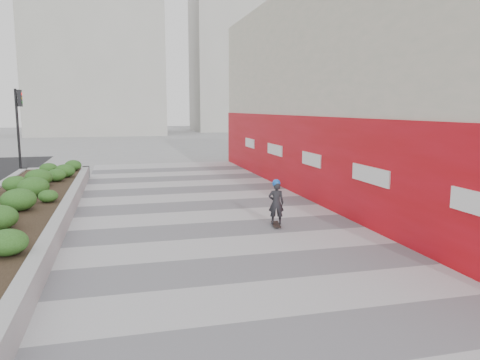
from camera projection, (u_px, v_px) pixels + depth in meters
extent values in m
plane|color=gray|center=(280.00, 302.00, 7.98)|extent=(160.00, 160.00, 0.00)
cube|color=#A8A8AD|center=(237.00, 251.00, 10.85)|extent=(8.00, 36.00, 0.01)
cube|color=silver|center=(377.00, 89.00, 17.71)|extent=(6.00, 24.00, 8.00)
cube|color=red|center=(303.00, 156.00, 17.36)|extent=(0.12, 24.00, 3.00)
cube|color=#9E9EA0|center=(56.00, 173.00, 21.76)|extent=(3.00, 0.30, 0.55)
cube|color=#9E9EA0|center=(66.00, 212.00, 13.62)|extent=(0.30, 18.00, 0.55)
cube|color=#2D2116|center=(16.00, 216.00, 13.29)|extent=(2.40, 17.40, 0.50)
cylinder|color=black|center=(18.00, 133.00, 22.62)|extent=(0.12, 0.12, 4.20)
cube|color=black|center=(20.00, 98.00, 22.41)|extent=(0.18, 0.28, 0.80)
cube|color=#ADAAA3|center=(96.00, 53.00, 57.87)|extent=(16.00, 12.00, 20.00)
cube|color=#ADAAA3|center=(242.00, 47.00, 67.28)|extent=(14.00, 10.00, 24.00)
cylinder|color=#595654|center=(258.00, 249.00, 10.98)|extent=(0.44, 0.44, 0.01)
cube|color=black|center=(276.00, 224.00, 13.07)|extent=(0.34, 0.75, 0.02)
imported|color=black|center=(276.00, 203.00, 12.98)|extent=(0.49, 0.39, 1.19)
sphere|color=blue|center=(276.00, 183.00, 12.90)|extent=(0.23, 0.23, 0.23)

